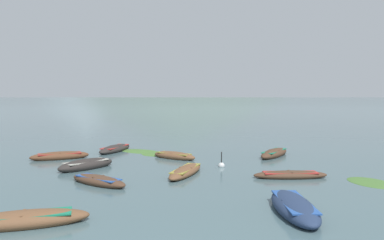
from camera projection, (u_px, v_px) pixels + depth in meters
The scene contains 17 objects.
ground_plane at pixel (178, 97), 1503.08m from camera, with size 6000.00×6000.00×0.00m, color #476066.
mountain_1 at pixel (84, 74), 2279.99m from camera, with size 696.66×696.66×274.58m, color slate.
mountain_2 at pixel (180, 68), 2337.07m from camera, with size 1440.02×1440.02×355.66m, color #56665B.
rowboat_0 at pixel (23, 220), 11.78m from camera, with size 4.26×2.13×0.61m.
rowboat_1 at pixel (186, 171), 19.53m from camera, with size 2.41×4.21×0.52m.
rowboat_2 at pixel (290, 175), 18.68m from camera, with size 3.77×1.00×0.46m.
rowboat_3 at pixel (115, 149), 27.66m from camera, with size 2.48×4.23×0.58m.
rowboat_4 at pixel (60, 156), 24.25m from camera, with size 3.85×2.38×0.62m.
rowboat_5 at pixel (294, 207), 13.10m from camera, with size 1.43×4.13×0.68m.
rowboat_8 at pixel (274, 153), 25.40m from camera, with size 3.18×3.91×0.62m.
rowboat_9 at pixel (174, 156), 24.46m from camera, with size 3.22×2.78×0.57m.
rowboat_10 at pixel (98, 181), 17.34m from camera, with size 3.34×2.89×0.52m.
rowboat_12 at pixel (86, 165), 21.04m from camera, with size 3.24×3.42×0.70m.
mooring_buoy at pixel (221, 165), 21.57m from camera, with size 0.37×0.37×0.98m.
weed_patch_0 at pixel (372, 183), 17.62m from camera, with size 1.80×2.58×0.14m, color #477033.
weed_patch_1 at pixel (159, 154), 26.38m from camera, with size 2.39×2.31×0.14m, color #477033.
weed_patch_2 at pixel (140, 151), 27.54m from camera, with size 3.34×1.82×0.14m, color #477033.
Camera 1 is at (0.08, -7.10, 4.14)m, focal length 34.65 mm.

